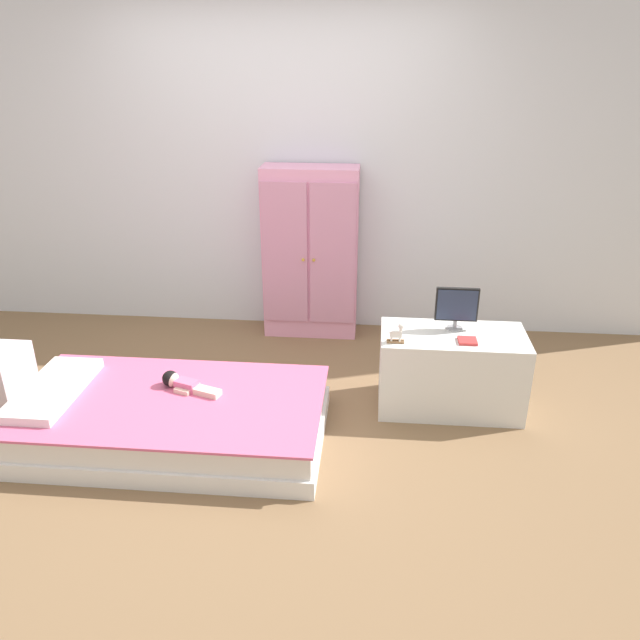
% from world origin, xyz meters
% --- Properties ---
extents(ground_plane, '(10.00, 10.00, 0.02)m').
position_xyz_m(ground_plane, '(0.00, 0.00, -0.01)').
color(ground_plane, brown).
extents(back_wall, '(6.40, 0.05, 2.70)m').
position_xyz_m(back_wall, '(0.00, 1.57, 1.35)').
color(back_wall, silver).
rests_on(back_wall, ground_plane).
extents(bed, '(1.80, 0.98, 0.26)m').
position_xyz_m(bed, '(-0.45, -0.17, 0.13)').
color(bed, white).
rests_on(bed, ground_plane).
extents(pillow, '(0.32, 0.71, 0.05)m').
position_xyz_m(pillow, '(-1.15, -0.17, 0.29)').
color(pillow, white).
rests_on(pillow, bed).
extents(doll, '(0.38, 0.19, 0.10)m').
position_xyz_m(doll, '(-0.42, -0.04, 0.30)').
color(doll, '#D6668E').
rests_on(doll, bed).
extents(wardrobe, '(0.73, 0.32, 1.33)m').
position_xyz_m(wardrobe, '(0.21, 1.38, 0.67)').
color(wardrobe, '#E599BC').
rests_on(wardrobe, ground_plane).
extents(tv_stand, '(0.89, 0.45, 0.51)m').
position_xyz_m(tv_stand, '(1.22, 0.33, 0.26)').
color(tv_stand, silver).
rests_on(tv_stand, ground_plane).
extents(tv_monitor, '(0.26, 0.10, 0.28)m').
position_xyz_m(tv_monitor, '(1.23, 0.41, 0.67)').
color(tv_monitor, '#99999E').
rests_on(tv_monitor, tv_stand).
extents(rocking_horse_toy, '(0.10, 0.04, 0.13)m').
position_xyz_m(rocking_horse_toy, '(0.86, 0.18, 0.58)').
color(rocking_horse_toy, '#8E6642').
rests_on(rocking_horse_toy, tv_stand).
extents(book_red, '(0.11, 0.11, 0.02)m').
position_xyz_m(book_red, '(1.28, 0.23, 0.52)').
color(book_red, '#CC3838').
rests_on(book_red, tv_stand).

